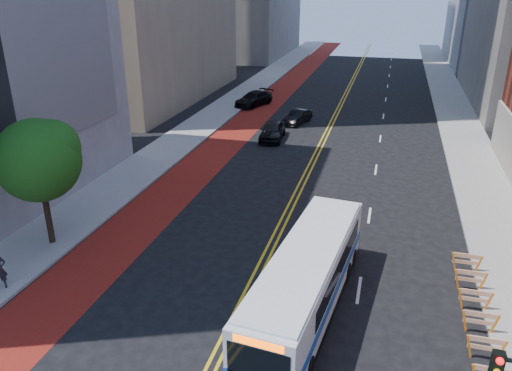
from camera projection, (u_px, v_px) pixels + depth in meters
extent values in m
plane|color=black|center=(215.00, 360.00, 18.51)|extent=(160.00, 160.00, 0.00)
cube|color=gray|center=(202.00, 124.00, 48.11)|extent=(4.00, 140.00, 0.15)
cube|color=gray|center=(467.00, 144.00, 42.29)|extent=(4.00, 140.00, 0.15)
cube|color=maroon|center=(241.00, 128.00, 47.19)|extent=(3.60, 140.00, 0.01)
cube|color=gold|center=(324.00, 134.00, 45.27)|extent=(0.14, 140.00, 0.01)
cube|color=gold|center=(328.00, 135.00, 45.18)|extent=(0.14, 140.00, 0.01)
cube|color=silver|center=(359.00, 290.00, 22.69)|extent=(0.14, 2.20, 0.01)
cube|color=silver|center=(369.00, 215.00, 29.81)|extent=(0.14, 2.20, 0.01)
cube|color=silver|center=(376.00, 170.00, 36.94)|extent=(0.14, 2.20, 0.01)
cube|color=silver|center=(380.00, 139.00, 44.06)|extent=(0.14, 2.20, 0.01)
cube|color=silver|center=(383.00, 116.00, 51.19)|extent=(0.14, 2.20, 0.01)
cube|color=silver|center=(386.00, 99.00, 58.31)|extent=(0.14, 2.20, 0.01)
cube|color=silver|center=(388.00, 86.00, 65.44)|extent=(0.14, 2.20, 0.01)
cube|color=silver|center=(389.00, 75.00, 72.56)|extent=(0.14, 2.20, 0.01)
cube|color=silver|center=(390.00, 67.00, 79.68)|extent=(0.14, 2.20, 0.01)
cube|color=silver|center=(391.00, 59.00, 86.81)|extent=(0.14, 2.20, 0.01)
cube|color=silver|center=(392.00, 53.00, 93.93)|extent=(0.14, 2.20, 0.01)
cube|color=orange|center=(494.00, 370.00, 16.82)|extent=(1.25, 0.05, 0.22)
cube|color=orange|center=(469.00, 346.00, 18.48)|extent=(0.32, 0.06, 0.99)
cube|color=orange|center=(501.00, 352.00, 18.22)|extent=(0.32, 0.06, 0.99)
cube|color=orange|center=(487.00, 340.00, 18.20)|extent=(1.25, 0.05, 0.22)
cube|color=orange|center=(485.00, 348.00, 18.33)|extent=(1.25, 0.05, 0.18)
cube|color=orange|center=(464.00, 321.00, 19.86)|extent=(0.32, 0.06, 0.99)
cube|color=orange|center=(494.00, 325.00, 19.60)|extent=(0.32, 0.06, 0.99)
cube|color=orange|center=(481.00, 315.00, 19.58)|extent=(1.25, 0.05, 0.22)
cube|color=orange|center=(480.00, 322.00, 19.71)|extent=(1.25, 0.05, 0.18)
cube|color=orange|center=(460.00, 298.00, 21.24)|extent=(0.32, 0.06, 0.99)
cube|color=orange|center=(488.00, 303.00, 20.98)|extent=(0.32, 0.06, 0.99)
cube|color=orange|center=(476.00, 293.00, 20.96)|extent=(1.25, 0.05, 0.22)
cube|color=orange|center=(474.00, 299.00, 21.09)|extent=(1.25, 0.05, 0.18)
cube|color=orange|center=(457.00, 279.00, 22.62)|extent=(0.32, 0.06, 0.99)
cube|color=orange|center=(483.00, 282.00, 22.36)|extent=(0.32, 0.06, 0.99)
cube|color=orange|center=(471.00, 273.00, 22.34)|extent=(1.25, 0.05, 0.22)
cube|color=orange|center=(470.00, 280.00, 22.47)|extent=(1.25, 0.05, 0.18)
cube|color=orange|center=(454.00, 262.00, 24.00)|extent=(0.32, 0.06, 0.99)
cube|color=orange|center=(478.00, 265.00, 23.74)|extent=(0.32, 0.06, 0.99)
cube|color=orange|center=(467.00, 256.00, 23.72)|extent=(1.25, 0.05, 0.22)
cube|color=orange|center=(466.00, 262.00, 23.85)|extent=(1.25, 0.05, 0.18)
cylinder|color=black|center=(48.00, 215.00, 25.92)|extent=(0.32, 0.32, 3.20)
sphere|color=#19440E|center=(38.00, 160.00, 24.77)|extent=(4.20, 4.20, 4.20)
sphere|color=#19440E|center=(52.00, 147.00, 24.75)|extent=(2.80, 2.80, 2.80)
sphere|color=#19440E|center=(24.00, 154.00, 24.47)|extent=(2.40, 2.40, 2.40)
cube|color=black|center=(496.00, 369.00, 11.55)|extent=(0.28, 0.22, 0.95)
sphere|color=red|center=(500.00, 361.00, 11.29)|extent=(0.18, 0.18, 0.18)
cube|color=silver|center=(306.00, 280.00, 20.47)|extent=(3.54, 11.29, 2.64)
cube|color=#1B45A0|center=(306.00, 288.00, 20.62)|extent=(3.58, 11.33, 0.42)
cube|color=black|center=(312.00, 262.00, 20.94)|extent=(3.24, 7.98, 0.88)
cube|color=black|center=(258.00, 367.00, 15.64)|extent=(2.11, 0.31, 1.48)
cube|color=black|center=(337.00, 216.00, 25.07)|extent=(1.92, 0.29, 0.92)
cube|color=#FF5905|center=(258.00, 343.00, 15.28)|extent=(1.68, 0.25, 0.28)
cube|color=silver|center=(308.00, 252.00, 19.95)|extent=(3.36, 10.72, 0.11)
cube|color=black|center=(305.00, 307.00, 20.98)|extent=(3.57, 11.32, 0.28)
cylinder|color=black|center=(250.00, 352.00, 18.23)|extent=(0.37, 0.95, 0.92)
cylinder|color=black|center=(307.00, 368.00, 17.51)|extent=(0.37, 0.95, 0.92)
cylinder|color=black|center=(301.00, 263.00, 23.97)|extent=(0.37, 0.95, 0.92)
cylinder|color=black|center=(346.00, 272.00, 23.24)|extent=(0.37, 0.95, 0.92)
cylinder|color=black|center=(309.00, 250.00, 25.11)|extent=(0.37, 0.95, 0.92)
cylinder|color=black|center=(352.00, 258.00, 24.38)|extent=(0.37, 0.95, 0.92)
imported|color=black|center=(272.00, 131.00, 43.58)|extent=(2.21, 4.81, 1.60)
imported|color=black|center=(298.00, 117.00, 48.47)|extent=(2.39, 4.13, 1.29)
imported|color=black|center=(254.00, 99.00, 55.19)|extent=(3.85, 5.69, 1.53)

